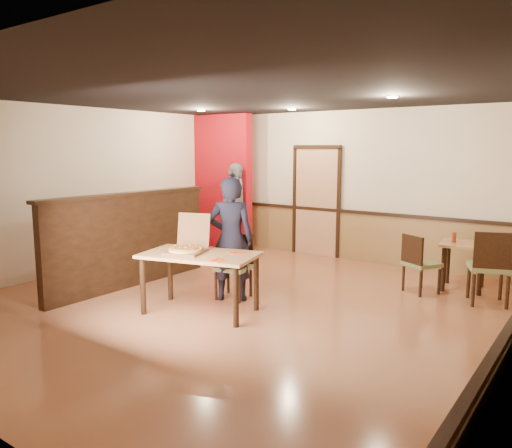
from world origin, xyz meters
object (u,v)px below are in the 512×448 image
Objects in this scene: side_chair_left at (419,261)px; diner at (231,239)px; side_table at (464,254)px; main_table at (200,262)px; diner_chair at (236,263)px; side_chair_right at (490,265)px; condiment at (454,237)px; pizza_box at (187,248)px; passerby at (235,208)px.

diner is (-2.01, -1.85, 0.39)m from side_chair_left.
side_chair_left is at bearing -128.44° from side_table.
diner reaches higher than main_table.
main_table is at bearing -128.48° from side_table.
main_table reaches higher than side_table.
side_chair_right reaches higher than diner_chair.
side_table is at bearing -73.42° from side_chair_right.
side_chair_right is (0.96, -0.01, 0.09)m from side_chair_left.
diner_chair is 1.03× the size of side_chair_left.
main_table is 10.06× the size of condiment.
side_chair_left is 1.33× the size of pizza_box.
diner is (-2.49, -2.46, 0.33)m from side_table.
main_table is 1.80× the size of diner_chair.
main_table is 2.48× the size of pizza_box.
side_chair_left is 1.17× the size of side_table.
pizza_box is at bearing -162.76° from passerby.
passerby reaches higher than pizza_box.
passerby reaches higher than side_chair_left.
side_chair_left is 0.50× the size of diner.
side_chair_left is at bearing -122.09° from condiment.
pizza_box reaches higher than side_table.
pizza_box is at bearing 43.60° from diner.
side_chair_left is 0.71m from condiment.
main_table is 3.87m from side_chair_right.
passerby reaches higher than main_table.
side_table is at bearing 24.69° from condiment.
side_table is (-0.48, 0.62, -0.03)m from side_chair_right.
side_chair_right is at bearing 25.54° from main_table.
condiment is (4.28, -0.16, -0.12)m from passerby.
side_table is 4.14m from pizza_box.
diner reaches higher than condiment.
diner reaches higher than side_chair_left.
side_chair_right is 1.57× the size of pizza_box.
passerby is at bearing 117.22° from diner_chair.
pizza_box is at bearing 18.10° from side_chair_right.
side_table is (2.48, 3.11, -0.13)m from main_table.
passerby is 11.34× the size of condiment.
passerby is at bearing 99.92° from pizza_box.
passerby is 3.71m from pizza_box.
diner is 0.72m from pizza_box.
pizza_box is at bearing -130.00° from side_table.
passerby reaches higher than diner.
diner_chair is at bearing 62.88° from pizza_box.
passerby is at bearing 18.90° from side_chair_left.
passerby is at bearing -86.53° from diner.
side_chair_left is 0.78m from side_table.
diner_chair is 0.40m from diner.
main_table is at bearing -127.43° from condiment.
side_chair_right is (2.95, 2.49, -0.11)m from main_table.
side_chair_right is at bearing -109.59° from passerby.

